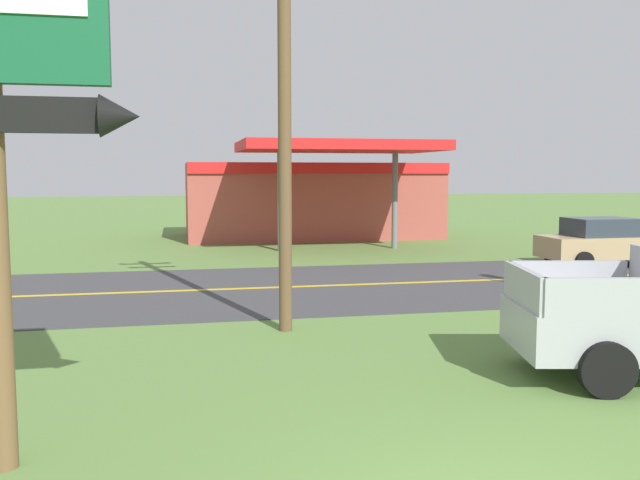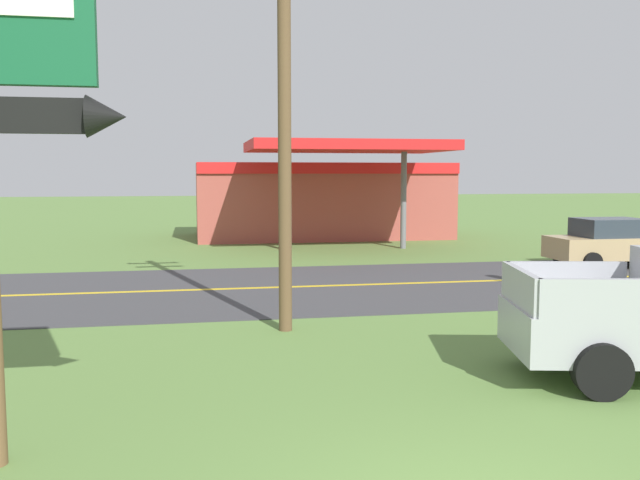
{
  "view_description": "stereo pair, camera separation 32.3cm",
  "coord_description": "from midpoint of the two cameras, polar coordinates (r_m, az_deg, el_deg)",
  "views": [
    {
      "loc": [
        -2.79,
        -5.22,
        3.13
      ],
      "look_at": [
        0.0,
        8.0,
        1.8
      ],
      "focal_mm": 38.28,
      "sensor_mm": 36.0,
      "label": 1
    },
    {
      "loc": [
        -2.48,
        -5.29,
        3.13
      ],
      "look_at": [
        0.0,
        8.0,
        1.8
      ],
      "focal_mm": 38.28,
      "sensor_mm": 36.0,
      "label": 2
    }
  ],
  "objects": [
    {
      "name": "road_centre_line",
      "position": [
        18.7,
        -3.67,
        -3.95
      ],
      "size": [
        126.0,
        0.2,
        0.01
      ],
      "primitive_type": "cube",
      "color": "gold",
      "rests_on": "road_asphalt"
    },
    {
      "name": "car_tan_near_lane",
      "position": [
        24.61,
        22.21,
        -0.16
      ],
      "size": [
        4.2,
        2.0,
        1.64
      ],
      "color": "tan",
      "rests_on": "ground"
    },
    {
      "name": "gas_station",
      "position": [
        33.33,
        -0.98,
        3.58
      ],
      "size": [
        12.0,
        11.5,
        4.4
      ],
      "color": "#A84C42",
      "rests_on": "ground"
    },
    {
      "name": "road_asphalt",
      "position": [
        18.71,
        -3.67,
        -3.99
      ],
      "size": [
        140.0,
        8.0,
        0.02
      ],
      "primitive_type": "cube",
      "color": "#3D3D3F",
      "rests_on": "ground"
    },
    {
      "name": "utility_pole",
      "position": [
        13.54,
        -3.7,
        14.54
      ],
      "size": [
        1.69,
        0.26,
        9.91
      ],
      "color": "brown",
      "rests_on": "ground"
    }
  ]
}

